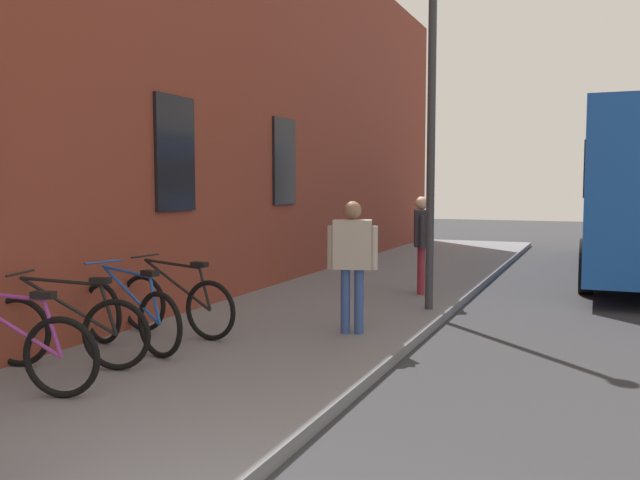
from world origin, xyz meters
name	(u,v)px	position (x,y,z in m)	size (l,w,h in m)	color
ground	(507,344)	(6.00, -1.00, 0.00)	(60.00, 60.00, 0.00)	#2D2D30
sidewalk_pavement	(352,300)	(8.00, 1.75, 0.06)	(24.00, 3.50, 0.12)	slate
station_facade	(268,99)	(8.99, 3.80, 3.56)	(22.00, 0.65, 7.14)	brown
bicycle_nearest_sign	(7,351)	(1.86, 2.74, 0.51)	(0.57, 1.74, 0.97)	black
bicycle_leaning_wall	(67,330)	(2.74, 2.88, 0.51)	(0.61, 1.73, 0.97)	black
bicycle_end_of_row	(130,316)	(3.58, 2.78, 0.51)	(0.63, 1.72, 0.97)	black
bicycle_far_end	(176,304)	(4.39, 2.73, 0.51)	(0.48, 1.77, 0.97)	black
pedestrian_by_facade	(352,253)	(5.35, 0.79, 1.12)	(0.36, 0.60, 1.64)	#334C8C
pedestrian_crossing_street	(421,235)	(8.66, 0.76, 1.13)	(0.60, 0.37, 1.65)	maroon
street_lamp	(432,98)	(7.34, 0.30, 3.22)	(0.28, 0.28, 5.24)	#333338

